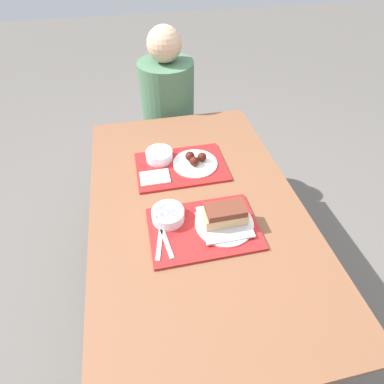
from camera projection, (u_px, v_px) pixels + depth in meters
The scene contains 14 objects.
ground_plane at pixel (195, 288), 1.80m from camera, with size 12.00×12.00×0.00m, color #605B56.
picnic_table at pixel (196, 219), 1.35m from camera, with size 0.89×1.44×0.74m.
picnic_bench_far at pixel (168, 146), 2.19m from camera, with size 0.85×0.28×0.45m.
tray_near at pixel (203, 228), 1.18m from camera, with size 0.43×0.29×0.01m.
tray_far at pixel (181, 167), 1.45m from camera, with size 0.43×0.29×0.01m.
bowl_coleslaw_near at pixel (168, 215), 1.19m from camera, with size 0.13×0.13×0.05m.
brisket_sandwich_plate at pixel (225, 218), 1.16m from camera, with size 0.23×0.23×0.09m.
plastic_fork_near at pixel (160, 241), 1.12m from camera, with size 0.05×0.17×0.00m.
plastic_knife_near at pixel (166, 240), 1.13m from camera, with size 0.04×0.17×0.00m.
condiment_packet at pixel (201, 215), 1.22m from camera, with size 0.04×0.03×0.01m.
bowl_coleslaw_far at pixel (159, 155), 1.46m from camera, with size 0.13×0.13×0.05m.
wings_plate_far at pixel (195, 161), 1.44m from camera, with size 0.22×0.22×0.05m.
napkin_far at pixel (155, 177), 1.38m from camera, with size 0.14×0.09×0.01m.
person_seated_across at pixel (167, 98), 1.93m from camera, with size 0.34×0.34×0.74m.
Camera 1 is at (-0.20, -0.85, 1.68)m, focal length 28.00 mm.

